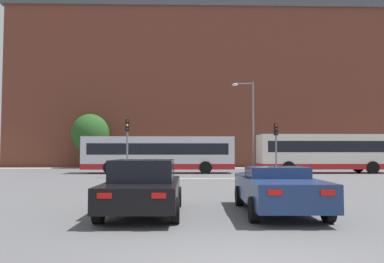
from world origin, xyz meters
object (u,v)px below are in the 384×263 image
Objects in this scene: car_saloon_left at (144,187)px; traffic_light_near_left at (127,138)px; pedestrian_waiting at (281,159)px; street_lamp_junction at (250,118)px; traffic_light_near_right at (276,141)px; bus_crossing_trailing at (324,152)px; car_roadster_right at (277,189)px; bus_crossing_lead at (159,154)px.

traffic_light_near_left is at bearing 100.82° from car_saloon_left.
car_saloon_left is 2.80× the size of pedestrian_waiting.
street_lamp_junction reaches higher than pedestrian_waiting.
traffic_light_near_left reaches higher than pedestrian_waiting.
street_lamp_junction reaches higher than traffic_light_near_right.
street_lamp_junction is (-0.70, 5.98, 2.12)m from traffic_light_near_right.
car_saloon_left is at bearing -79.88° from traffic_light_near_left.
bus_crossing_trailing is 2.76× the size of traffic_light_near_left.
car_roadster_right is 0.39× the size of bus_crossing_lead.
car_roadster_right is 1.30× the size of traffic_light_near_right.
traffic_light_near_right is 16.49m from pedestrian_waiting.
street_lamp_junction is (9.43, 5.67, 1.95)m from traffic_light_near_left.
car_roadster_right is 21.10m from street_lamp_junction.
traffic_light_near_left is at bearing 115.13° from car_roadster_right.
bus_crossing_lead is 3.32× the size of traffic_light_near_right.
traffic_light_near_left is at bearing 98.43° from pedestrian_waiting.
car_roadster_right is 31.41m from pedestrian_waiting.
car_roadster_right is at bearing -104.07° from traffic_light_near_right.
car_roadster_right is at bearing -66.43° from traffic_light_near_left.
traffic_light_near_left is (-2.67, 14.98, 1.90)m from car_saloon_left.
traffic_light_near_left reaches higher than bus_crossing_lead.
car_roadster_right is at bearing 13.06° from bus_crossing_lead.
bus_crossing_trailing is 7.72m from traffic_light_near_right.
bus_crossing_trailing is at bearing 67.24° from car_roadster_right.
car_roadster_right is at bearing 126.76° from pedestrian_waiting.
bus_crossing_trailing is (13.71, -0.13, 0.11)m from bus_crossing_lead.
car_saloon_left is 22.06m from street_lamp_junction.
car_roadster_right is 0.62× the size of street_lamp_junction.
pedestrian_waiting is at bearing 76.61° from car_roadster_right.
traffic_light_near_left is 21.34m from pedestrian_waiting.
street_lamp_junction is (6.75, 20.64, 3.85)m from car_saloon_left.
pedestrian_waiting is at bearing 128.64° from bus_crossing_lead.
bus_crossing_lead is 16.36m from pedestrian_waiting.
car_saloon_left is 15.33m from traffic_light_near_left.
car_saloon_left is 32.70m from pedestrian_waiting.
bus_crossing_lead is 5.68m from traffic_light_near_left.
bus_crossing_trailing is at bearing -4.92° from street_lamp_junction.
traffic_light_near_left is (-15.52, -5.14, 0.97)m from bus_crossing_trailing.
street_lamp_junction is (2.94, 20.53, 3.92)m from car_roadster_right.
bus_crossing_trailing is at bearing 146.90° from pedestrian_waiting.
bus_crossing_lead reaches higher than pedestrian_waiting.
street_lamp_junction reaches higher than car_roadster_right.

